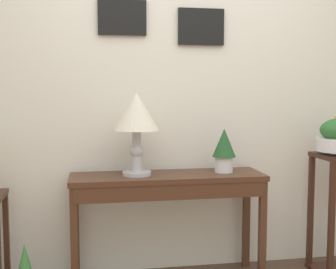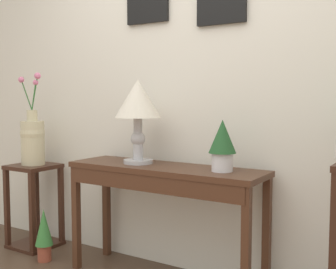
# 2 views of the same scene
# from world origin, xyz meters

# --- Properties ---
(back_wall_with_art) EXTENTS (9.00, 0.13, 2.80)m
(back_wall_with_art) POSITION_xyz_m (-0.00, 1.53, 1.40)
(back_wall_with_art) COLOR silver
(back_wall_with_art) RESTS_ON ground
(console_table) EXTENTS (1.30, 0.38, 0.75)m
(console_table) POSITION_xyz_m (-0.12, 1.23, 0.64)
(console_table) COLOR #472819
(console_table) RESTS_ON ground
(table_lamp) EXTENTS (0.30, 0.30, 0.55)m
(table_lamp) POSITION_xyz_m (-0.33, 1.25, 1.14)
(table_lamp) COLOR #B7B7BC
(table_lamp) RESTS_ON console_table
(potted_plant_on_console) EXTENTS (0.16, 0.16, 0.30)m
(potted_plant_on_console) POSITION_xyz_m (0.28, 1.26, 0.92)
(potted_plant_on_console) COLOR silver
(potted_plant_on_console) RESTS_ON console_table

